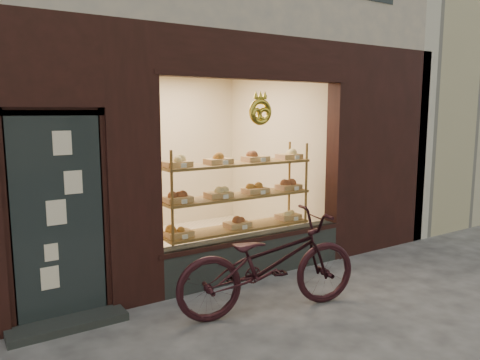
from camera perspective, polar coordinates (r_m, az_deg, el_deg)
ground at (r=4.60m, az=13.08°, el=-19.87°), size 90.00×90.00×0.00m
neighbor_right at (r=15.22m, az=24.36°, el=16.57°), size 12.00×7.00×9.00m
display_shelf at (r=6.45m, az=-0.31°, el=-3.15°), size 2.20×0.45×1.70m
bicycle at (r=5.12m, az=3.58°, el=-10.05°), size 2.17×1.13×1.09m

